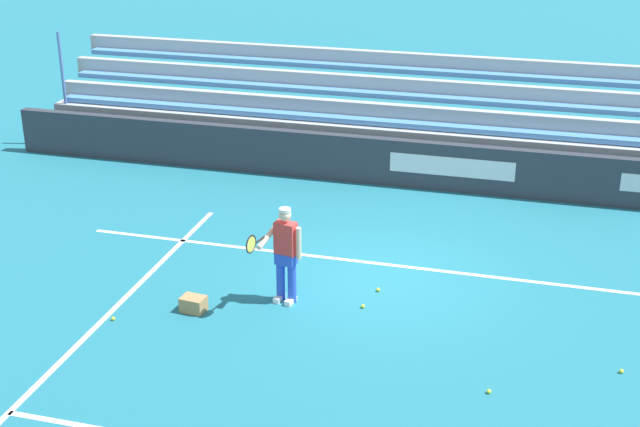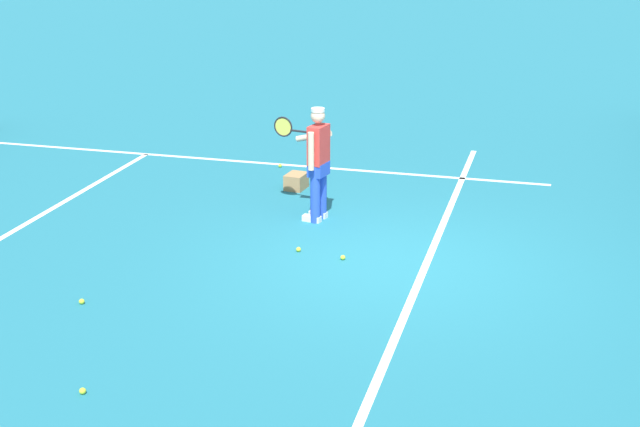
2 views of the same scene
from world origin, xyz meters
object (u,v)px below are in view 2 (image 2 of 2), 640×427
at_px(tennis_ball_on_baseline, 280,166).
at_px(tennis_ball_by_box, 343,257).
at_px(ball_box_cardboard, 296,181).
at_px(tennis_ball_stray_back, 82,301).
at_px(tennis_player, 317,162).
at_px(tennis_ball_midcourt, 83,391).
at_px(tennis_ball_far_left, 298,249).

distance_m(tennis_ball_on_baseline, tennis_ball_by_box, 4.56).
distance_m(ball_box_cardboard, tennis_ball_stray_back, 5.16).
relative_size(tennis_player, ball_box_cardboard, 4.29).
bearing_deg(tennis_ball_midcourt, tennis_player, -8.72).
height_order(tennis_ball_on_baseline, tennis_ball_stray_back, same).
xyz_separation_m(ball_box_cardboard, tennis_ball_far_left, (-2.73, -0.85, -0.10)).
relative_size(tennis_ball_stray_back, tennis_ball_midcourt, 1.00).
bearing_deg(tennis_ball_stray_back, tennis_ball_on_baseline, -4.61).
height_order(tennis_ball_on_baseline, tennis_ball_midcourt, same).
bearing_deg(tennis_ball_stray_back, tennis_ball_midcourt, -150.24).
distance_m(tennis_player, tennis_ball_by_box, 1.86).
distance_m(tennis_player, ball_box_cardboard, 1.75).
relative_size(tennis_ball_on_baseline, tennis_ball_by_box, 1.00).
distance_m(tennis_ball_far_left, tennis_ball_by_box, 0.67).
height_order(tennis_player, tennis_ball_stray_back, tennis_player).
distance_m(tennis_ball_by_box, tennis_ball_midcourt, 4.34).
bearing_deg(ball_box_cardboard, tennis_ball_by_box, -152.06).
height_order(tennis_player, tennis_ball_on_baseline, tennis_player).
xyz_separation_m(tennis_ball_stray_back, tennis_ball_midcourt, (-1.85, -1.06, 0.00)).
bearing_deg(tennis_ball_stray_back, tennis_ball_far_left, -41.08).
xyz_separation_m(tennis_player, tennis_ball_stray_back, (-3.64, 1.90, -0.86)).
distance_m(tennis_ball_far_left, tennis_ball_stray_back, 3.05).
xyz_separation_m(ball_box_cardboard, tennis_ball_stray_back, (-5.03, 1.15, -0.10)).
bearing_deg(tennis_ball_on_baseline, tennis_ball_stray_back, 175.39).
distance_m(tennis_ball_on_baseline, tennis_ball_stray_back, 6.21).
bearing_deg(tennis_player, tennis_ball_far_left, -175.42).
relative_size(tennis_ball_on_baseline, tennis_ball_stray_back, 1.00).
distance_m(ball_box_cardboard, tennis_ball_far_left, 2.86).
relative_size(tennis_player, tennis_ball_midcourt, 25.98).
height_order(tennis_ball_far_left, tennis_ball_by_box, same).
bearing_deg(tennis_ball_by_box, tennis_ball_far_left, 79.29).
xyz_separation_m(tennis_ball_far_left, tennis_ball_midcourt, (-4.15, 0.95, 0.00)).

